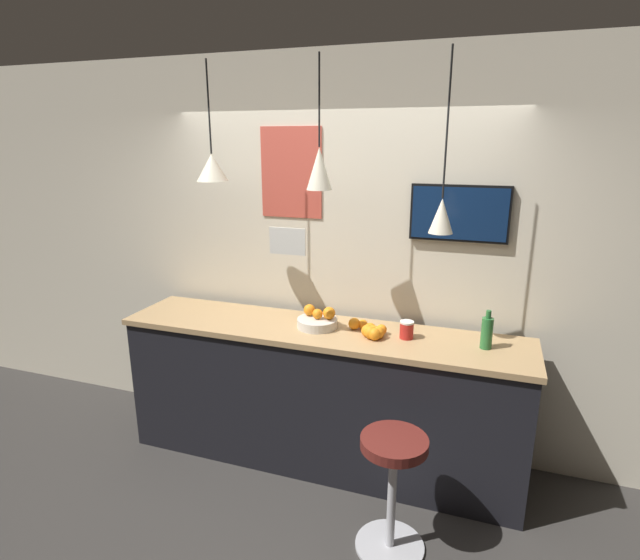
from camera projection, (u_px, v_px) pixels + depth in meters
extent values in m
plane|color=#33302D|center=(291.00, 510.00, 3.20)|extent=(14.00, 14.00, 0.00)
cube|color=beige|center=(338.00, 258.00, 3.71)|extent=(8.00, 0.06, 2.90)
cube|color=black|center=(320.00, 398.00, 3.60)|extent=(2.81, 0.57, 1.00)
cube|color=tan|center=(320.00, 331.00, 3.45)|extent=(2.85, 0.61, 0.04)
cylinder|color=#B7B7BC|center=(390.00, 545.00, 2.91)|extent=(0.40, 0.40, 0.02)
cylinder|color=#B7B7BC|center=(392.00, 497.00, 2.82)|extent=(0.05, 0.05, 0.65)
cylinder|color=#5B1E19|center=(394.00, 443.00, 2.73)|extent=(0.37, 0.37, 0.06)
cylinder|color=beige|center=(317.00, 323.00, 3.47)|extent=(0.28, 0.28, 0.06)
sphere|color=orange|center=(309.00, 310.00, 3.52)|extent=(0.08, 0.08, 0.08)
sphere|color=orange|center=(329.00, 313.00, 3.44)|extent=(0.09, 0.09, 0.09)
sphere|color=orange|center=(318.00, 314.00, 3.45)|extent=(0.07, 0.07, 0.07)
sphere|color=orange|center=(378.00, 333.00, 3.27)|extent=(0.08, 0.08, 0.08)
sphere|color=orange|center=(374.00, 331.00, 3.29)|extent=(0.08, 0.08, 0.08)
sphere|color=orange|center=(371.00, 333.00, 3.26)|extent=(0.09, 0.09, 0.09)
sphere|color=orange|center=(367.00, 331.00, 3.30)|extent=(0.08, 0.08, 0.08)
sphere|color=orange|center=(375.00, 334.00, 3.24)|extent=(0.08, 0.08, 0.08)
sphere|color=orange|center=(370.00, 329.00, 3.34)|extent=(0.08, 0.08, 0.08)
sphere|color=orange|center=(381.00, 330.00, 3.33)|extent=(0.07, 0.07, 0.07)
sphere|color=orange|center=(354.00, 324.00, 3.43)|extent=(0.08, 0.08, 0.08)
sphere|color=orange|center=(363.00, 324.00, 3.43)|extent=(0.07, 0.07, 0.07)
cylinder|color=#286B33|center=(487.00, 333.00, 3.10)|extent=(0.07, 0.07, 0.20)
cylinder|color=#286B33|center=(489.00, 314.00, 3.07)|extent=(0.03, 0.03, 0.05)
cylinder|color=red|center=(407.00, 331.00, 3.27)|extent=(0.09, 0.09, 0.11)
cylinder|color=white|center=(407.00, 322.00, 3.25)|extent=(0.09, 0.09, 0.01)
cylinder|color=black|center=(209.00, 107.00, 3.28)|extent=(0.01, 0.01, 0.60)
cone|color=beige|center=(212.00, 168.00, 3.39)|extent=(0.22, 0.22, 0.18)
sphere|color=#F9EFCC|center=(213.00, 178.00, 3.41)|extent=(0.04, 0.04, 0.04)
cylinder|color=black|center=(319.00, 100.00, 3.03)|extent=(0.01, 0.01, 0.55)
cone|color=beige|center=(319.00, 169.00, 3.14)|extent=(0.16, 0.16, 0.26)
sphere|color=#F9EFCC|center=(319.00, 187.00, 3.17)|extent=(0.04, 0.04, 0.04)
cylinder|color=black|center=(448.00, 124.00, 2.83)|extent=(0.01, 0.01, 0.84)
cone|color=beige|center=(441.00, 216.00, 2.97)|extent=(0.15, 0.15, 0.21)
sphere|color=#F9EFCC|center=(441.00, 230.00, 2.99)|extent=(0.04, 0.04, 0.04)
cube|color=black|center=(459.00, 213.00, 3.30)|extent=(0.64, 0.04, 0.37)
cube|color=#0F2347|center=(459.00, 214.00, 3.28)|extent=(0.61, 0.01, 0.34)
cube|color=white|center=(287.00, 241.00, 3.11)|extent=(0.24, 0.01, 0.17)
cube|color=#C64C3D|center=(291.00, 173.00, 3.63)|extent=(0.47, 0.01, 0.65)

